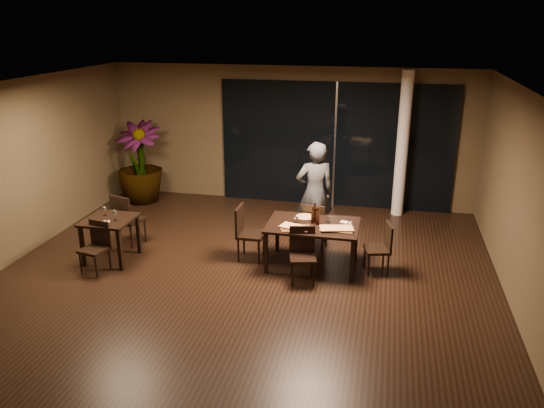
% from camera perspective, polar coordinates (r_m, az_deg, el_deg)
% --- Properties ---
extents(ground, '(8.00, 8.00, 0.00)m').
position_cam_1_polar(ground, '(8.51, -3.23, -8.28)').
color(ground, black).
rests_on(ground, ground).
extents(wall_back, '(8.00, 0.10, 3.00)m').
position_cam_1_polar(wall_back, '(11.74, 1.97, 7.38)').
color(wall_back, '#4B3D28').
rests_on(wall_back, ground).
extents(wall_front, '(8.00, 0.10, 3.00)m').
position_cam_1_polar(wall_front, '(4.54, -17.90, -14.43)').
color(wall_front, '#4B3D28').
rests_on(wall_front, ground).
extents(wall_left, '(0.10, 8.00, 3.00)m').
position_cam_1_polar(wall_left, '(9.81, -26.88, 2.81)').
color(wall_left, '#4B3D28').
rests_on(wall_left, ground).
extents(wall_right, '(0.10, 8.00, 3.00)m').
position_cam_1_polar(wall_right, '(7.89, 26.15, -0.76)').
color(wall_right, '#4B3D28').
rests_on(wall_right, ground).
extents(ceiling, '(8.00, 8.00, 0.04)m').
position_cam_1_polar(ceiling, '(7.59, -3.67, 12.32)').
color(ceiling, silver).
rests_on(ceiling, wall_back).
extents(window_panel, '(5.00, 0.06, 2.70)m').
position_cam_1_polar(window_panel, '(11.55, 6.79, 6.29)').
color(window_panel, black).
rests_on(window_panel, ground).
extents(column, '(0.24, 0.24, 3.00)m').
position_cam_1_polar(column, '(11.17, 13.85, 6.19)').
color(column, white).
rests_on(column, ground).
extents(main_table, '(1.50, 1.00, 0.75)m').
position_cam_1_polar(main_table, '(8.75, 4.42, -2.62)').
color(main_table, black).
rests_on(main_table, ground).
extents(side_table, '(0.80, 0.80, 0.75)m').
position_cam_1_polar(side_table, '(9.39, -17.06, -2.24)').
color(side_table, black).
rests_on(side_table, ground).
extents(chair_main_far, '(0.46, 0.46, 0.90)m').
position_cam_1_polar(chair_main_far, '(9.37, 4.58, -2.24)').
color(chair_main_far, black).
rests_on(chair_main_far, ground).
extents(chair_main_near, '(0.49, 0.49, 0.87)m').
position_cam_1_polar(chair_main_near, '(8.36, 3.29, -5.11)').
color(chair_main_near, black).
rests_on(chair_main_near, ground).
extents(chair_main_left, '(0.44, 0.44, 0.95)m').
position_cam_1_polar(chair_main_left, '(9.06, -2.79, -2.81)').
color(chair_main_left, black).
rests_on(chair_main_left, ground).
extents(chair_main_right, '(0.47, 0.47, 0.84)m').
position_cam_1_polar(chair_main_right, '(8.78, 11.73, -4.40)').
color(chair_main_right, black).
rests_on(chair_main_right, ground).
extents(chair_side_far, '(0.55, 0.55, 0.97)m').
position_cam_1_polar(chair_side_far, '(9.94, -15.44, -1.38)').
color(chair_side_far, black).
rests_on(chair_side_far, ground).
extents(chair_side_near, '(0.46, 0.46, 0.85)m').
position_cam_1_polar(chair_side_near, '(9.10, -18.34, -4.10)').
color(chair_side_near, black).
rests_on(chair_side_near, ground).
extents(diner, '(0.76, 0.64, 1.90)m').
position_cam_1_polar(diner, '(9.63, 4.60, 1.19)').
color(diner, '#2F3134').
rests_on(diner, ground).
extents(potted_plant, '(1.00, 1.00, 1.80)m').
position_cam_1_polar(potted_plant, '(12.19, -14.06, 4.36)').
color(potted_plant, '#1A4F1A').
rests_on(potted_plant, ground).
extents(pizza_board_left, '(0.56, 0.43, 0.01)m').
position_cam_1_polar(pizza_board_left, '(8.52, 2.57, -2.63)').
color(pizza_board_left, '#452716').
rests_on(pizza_board_left, main_table).
extents(pizza_board_right, '(0.53, 0.28, 0.01)m').
position_cam_1_polar(pizza_board_right, '(8.53, 6.95, -2.74)').
color(pizza_board_right, '#4E3519').
rests_on(pizza_board_right, main_table).
extents(oblong_pizza_left, '(0.53, 0.35, 0.02)m').
position_cam_1_polar(oblong_pizza_left, '(8.51, 2.57, -2.53)').
color(oblong_pizza_left, maroon).
rests_on(oblong_pizza_left, pizza_board_left).
extents(oblong_pizza_right, '(0.55, 0.35, 0.02)m').
position_cam_1_polar(oblong_pizza_right, '(8.52, 6.96, -2.64)').
color(oblong_pizza_right, maroon).
rests_on(oblong_pizza_right, pizza_board_right).
extents(round_pizza, '(0.30, 0.30, 0.01)m').
position_cam_1_polar(round_pizza, '(9.00, 3.57, -1.42)').
color(round_pizza, '#AA3512').
rests_on(round_pizza, main_table).
extents(bottle_a, '(0.06, 0.06, 0.28)m').
position_cam_1_polar(bottle_a, '(8.72, 4.41, -1.19)').
color(bottle_a, black).
rests_on(bottle_a, main_table).
extents(bottle_b, '(0.06, 0.06, 0.29)m').
position_cam_1_polar(bottle_b, '(8.68, 4.92, -1.30)').
color(bottle_b, black).
rests_on(bottle_b, main_table).
extents(bottle_c, '(0.07, 0.07, 0.33)m').
position_cam_1_polar(bottle_c, '(8.77, 4.62, -0.90)').
color(bottle_c, black).
rests_on(bottle_c, main_table).
extents(tumbler_left, '(0.07, 0.07, 0.09)m').
position_cam_1_polar(tumbler_left, '(8.78, 2.62, -1.68)').
color(tumbler_left, white).
rests_on(tumbler_left, main_table).
extents(tumbler_right, '(0.07, 0.07, 0.08)m').
position_cam_1_polar(tumbler_right, '(8.81, 6.05, -1.72)').
color(tumbler_right, white).
rests_on(tumbler_right, main_table).
extents(napkin_near, '(0.20, 0.15, 0.01)m').
position_cam_1_polar(napkin_near, '(8.61, 8.14, -2.58)').
color(napkin_near, silver).
rests_on(napkin_near, main_table).
extents(napkin_far, '(0.20, 0.16, 0.01)m').
position_cam_1_polar(napkin_far, '(8.83, 7.95, -1.99)').
color(napkin_far, silver).
rests_on(napkin_far, main_table).
extents(wine_glass_a, '(0.07, 0.07, 0.16)m').
position_cam_1_polar(wine_glass_a, '(9.49, -17.56, -0.73)').
color(wine_glass_a, white).
rests_on(wine_glass_a, side_table).
extents(wine_glass_b, '(0.08, 0.08, 0.18)m').
position_cam_1_polar(wine_glass_b, '(9.21, -16.56, -1.17)').
color(wine_glass_b, white).
rests_on(wine_glass_b, side_table).
extents(side_napkin, '(0.21, 0.17, 0.01)m').
position_cam_1_polar(side_napkin, '(9.19, -17.67, -1.88)').
color(side_napkin, white).
rests_on(side_napkin, side_table).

